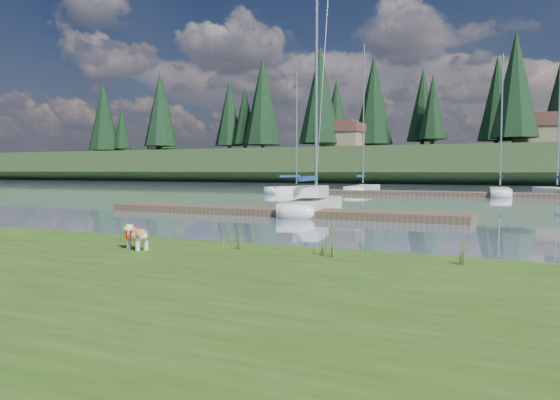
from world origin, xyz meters
The scene contains 25 objects.
ground centered at (0.00, 30.00, 0.00)m, with size 200.00×200.00×0.00m, color slate.
bank centered at (0.00, -6.00, 0.17)m, with size 60.00×9.00×0.35m, color #2F5016.
ridge centered at (0.00, 73.00, 2.50)m, with size 200.00×20.00×5.00m, color #21361A.
bulldog centered at (-1.05, -3.31, 0.65)m, with size 0.80×0.52×0.47m.
sailboat_main centered at (-3.34, 12.00, 0.42)m, with size 3.08×8.26×11.73m.
dock_near centered at (-4.00, 9.00, 0.15)m, with size 16.00×2.00×0.30m, color #4C3D2C.
dock_far centered at (2.00, 30.00, 0.15)m, with size 26.00×2.20×0.30m, color #4C3D2C.
sailboat_bg_0 centered at (-11.92, 30.32, 0.32)m, with size 3.59×7.11×10.32m.
sailboat_bg_1 centered at (-7.75, 34.66, 0.33)m, with size 2.56×8.74×12.78m.
sailboat_bg_2 centered at (3.44, 32.37, 0.33)m, with size 2.01×7.06×10.58m.
sailboat_bg_3 centered at (7.13, 34.27, 0.32)m, with size 3.69×7.88×11.45m.
weed_0 centered at (0.71, -2.37, 0.56)m, with size 0.17×0.14×0.51m.
weed_1 centered at (0.66, -2.62, 0.54)m, with size 0.17×0.14×0.46m.
weed_2 centered at (2.70, -2.50, 0.63)m, with size 0.17×0.14×0.67m.
weed_3 centered at (-2.15, -2.42, 0.57)m, with size 0.17×0.14×0.52m.
weed_4 centered at (2.45, -2.42, 0.54)m, with size 0.17×0.14×0.46m.
weed_5 centered at (4.98, -2.33, 0.58)m, with size 0.17×0.14×0.56m.
mud_lip centered at (0.00, -1.60, 0.07)m, with size 60.00×0.50×0.14m, color #33281C.
conifer_0 centered at (-55.00, 67.00, 12.64)m, with size 5.72×5.72×14.15m.
conifer_1 centered at (-40.00, 71.00, 11.28)m, with size 4.40×4.40×11.30m.
conifer_2 centered at (-25.00, 68.00, 13.54)m, with size 6.60×6.60×16.05m.
conifer_3 centered at (-10.00, 72.00, 11.74)m, with size 4.84×4.84×12.25m.
conifer_4 centered at (3.00, 66.00, 13.09)m, with size 6.16×6.16×15.10m.
house_0 centered at (-22.00, 70.00, 7.31)m, with size 6.30×5.30×4.65m.
house_1 centered at (6.00, 71.00, 7.31)m, with size 6.30×5.30×4.65m.
Camera 1 is at (6.13, -11.77, 1.92)m, focal length 35.00 mm.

